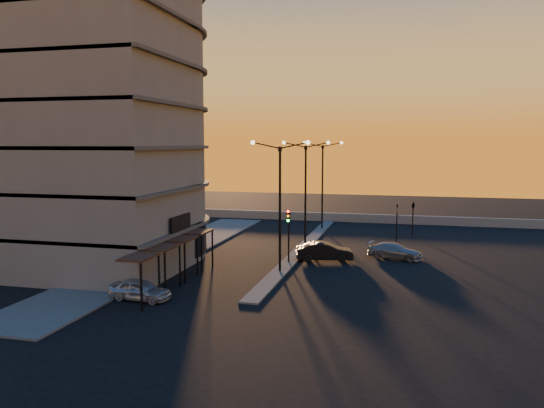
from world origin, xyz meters
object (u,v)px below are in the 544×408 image
at_px(streetlamp_mid, 306,185).
at_px(traffic_light_main, 288,227).
at_px(car_sedan, 324,252).
at_px(car_wagon, 395,251).
at_px(car_hatchback, 140,290).

bearing_deg(streetlamp_mid, traffic_light_main, -90.00).
height_order(traffic_light_main, car_sedan, traffic_light_main).
bearing_deg(car_sedan, car_wagon, -81.56).
bearing_deg(car_sedan, streetlamp_mid, 11.83).
height_order(car_sedan, car_wagon, car_sedan).
bearing_deg(car_sedan, car_hatchback, 132.17).
bearing_deg(streetlamp_mid, car_hatchback, -109.15).
xyz_separation_m(traffic_light_main, car_sedan, (2.58, 1.65, -2.14)).
xyz_separation_m(car_sedan, car_wagon, (5.42, 2.17, -0.11)).
xyz_separation_m(streetlamp_mid, car_hatchback, (-6.50, -18.71, -4.96)).
relative_size(streetlamp_mid, car_sedan, 2.10).
xyz_separation_m(streetlamp_mid, traffic_light_main, (0.00, -7.13, -2.70)).
relative_size(streetlamp_mid, traffic_light_main, 2.24).
height_order(car_hatchback, car_wagon, car_wagon).
distance_m(streetlamp_mid, car_wagon, 9.98).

